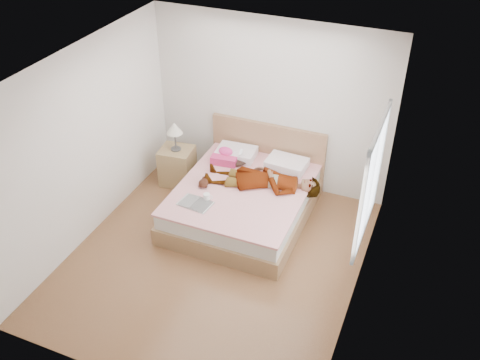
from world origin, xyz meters
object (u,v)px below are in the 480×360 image
(woman, at_px, (263,177))
(magazine, at_px, (195,203))
(bed, at_px, (245,198))
(plush_toy, at_px, (204,182))
(towel, at_px, (225,156))
(phone, at_px, (241,152))
(nightstand, at_px, (177,163))
(coffee_mug, at_px, (207,197))

(woman, relative_size, magazine, 3.48)
(bed, height_order, plush_toy, bed)
(magazine, bearing_deg, woman, 49.94)
(towel, xyz_separation_m, magazine, (0.06, -1.13, -0.07))
(phone, height_order, nightstand, nightstand)
(phone, relative_size, bed, 0.04)
(phone, relative_size, plush_toy, 0.41)
(phone, xyz_separation_m, bed, (0.27, -0.52, -0.41))
(woman, height_order, phone, woman)
(woman, relative_size, bed, 0.78)
(nightstand, bearing_deg, phone, 10.25)
(phone, bearing_deg, nightstand, 178.86)
(towel, distance_m, magazine, 1.13)
(magazine, relative_size, nightstand, 0.44)
(bed, distance_m, coffee_mug, 0.70)
(plush_toy, bearing_deg, woman, 26.82)
(woman, height_order, plush_toy, woman)
(phone, bearing_deg, bed, -73.34)
(bed, relative_size, magazine, 4.47)
(coffee_mug, bearing_deg, phone, 86.80)
(towel, xyz_separation_m, coffee_mug, (0.17, -0.99, -0.03))
(phone, distance_m, nightstand, 1.06)
(towel, bearing_deg, coffee_mug, -80.48)
(bed, relative_size, plush_toy, 9.52)
(magazine, bearing_deg, plush_toy, 100.22)
(bed, bearing_deg, magazine, -123.07)
(woman, xyz_separation_m, plush_toy, (-0.74, -0.37, -0.05))
(plush_toy, bearing_deg, nightstand, 141.55)
(phone, relative_size, coffee_mug, 0.68)
(bed, xyz_separation_m, nightstand, (-1.27, 0.34, 0.07))
(towel, xyz_separation_m, plush_toy, (-0.02, -0.71, -0.02))
(towel, relative_size, plush_toy, 1.91)
(magazine, bearing_deg, towel, 92.99)
(bed, xyz_separation_m, towel, (-0.50, 0.45, 0.32))
(woman, bearing_deg, plush_toy, -74.56)
(nightstand, bearing_deg, towel, 8.44)
(magazine, height_order, plush_toy, plush_toy)
(bed, distance_m, plush_toy, 0.65)
(magazine, height_order, nightstand, nightstand)
(towel, relative_size, magazine, 0.90)
(phone, distance_m, bed, 0.71)
(bed, xyz_separation_m, plush_toy, (-0.52, -0.26, 0.29))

